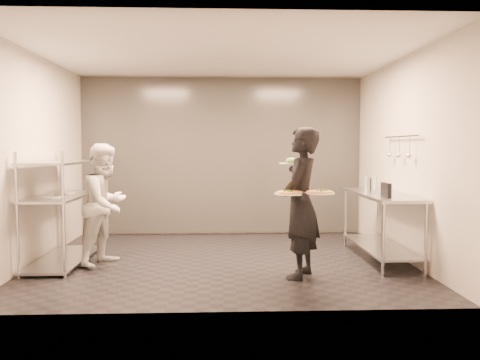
{
  "coord_description": "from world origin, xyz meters",
  "views": [
    {
      "loc": [
        -0.02,
        -6.31,
        1.55
      ],
      "look_at": [
        0.24,
        0.12,
        1.1
      ],
      "focal_mm": 35.0,
      "sensor_mm": 36.0,
      "label": 1
    }
  ],
  "objects_px": {
    "waiter": "(301,203)",
    "bottle_clear": "(375,182)",
    "prep_counter": "(381,215)",
    "pizza_plate_near": "(290,193)",
    "chef": "(106,204)",
    "bottle_green": "(367,185)",
    "pizza_plate_far": "(320,192)",
    "pass_rack": "(62,206)",
    "pos_monitor": "(386,190)",
    "salad_plate": "(291,162)",
    "bottle_dark": "(369,185)"
  },
  "relations": [
    {
      "from": "chef",
      "to": "bottle_green",
      "type": "xyz_separation_m",
      "value": [
        3.54,
        0.1,
        0.24
      ]
    },
    {
      "from": "waiter",
      "to": "chef",
      "type": "bearing_deg",
      "value": -82.33
    },
    {
      "from": "salad_plate",
      "to": "bottle_clear",
      "type": "distance_m",
      "value": 1.94
    },
    {
      "from": "pizza_plate_far",
      "to": "prep_counter",
      "type": "bearing_deg",
      "value": 44.51
    },
    {
      "from": "pizza_plate_near",
      "to": "pos_monitor",
      "type": "xyz_separation_m",
      "value": [
        1.3,
        0.56,
        -0.02
      ]
    },
    {
      "from": "prep_counter",
      "to": "pos_monitor",
      "type": "relative_size",
      "value": 7.0
    },
    {
      "from": "pass_rack",
      "to": "pizza_plate_near",
      "type": "distance_m",
      "value": 3.11
    },
    {
      "from": "chef",
      "to": "pizza_plate_near",
      "type": "distance_m",
      "value": 2.52
    },
    {
      "from": "bottle_green",
      "to": "pass_rack",
      "type": "bearing_deg",
      "value": -179.92
    },
    {
      "from": "pizza_plate_near",
      "to": "bottle_green",
      "type": "xyz_separation_m",
      "value": [
        1.23,
        1.09,
        0.0
      ]
    },
    {
      "from": "bottle_green",
      "to": "bottle_clear",
      "type": "relative_size",
      "value": 1.2
    },
    {
      "from": "pass_rack",
      "to": "bottle_clear",
      "type": "relative_size",
      "value": 8.05
    },
    {
      "from": "pizza_plate_near",
      "to": "pizza_plate_far",
      "type": "height_order",
      "value": "pizza_plate_far"
    },
    {
      "from": "prep_counter",
      "to": "bottle_dark",
      "type": "relative_size",
      "value": 9.26
    },
    {
      "from": "bottle_clear",
      "to": "pizza_plate_far",
      "type": "bearing_deg",
      "value": -125.03
    },
    {
      "from": "waiter",
      "to": "pos_monitor",
      "type": "relative_size",
      "value": 6.96
    },
    {
      "from": "prep_counter",
      "to": "bottle_green",
      "type": "bearing_deg",
      "value": 179.08
    },
    {
      "from": "pass_rack",
      "to": "prep_counter",
      "type": "relative_size",
      "value": 0.89
    },
    {
      "from": "salad_plate",
      "to": "bottle_dark",
      "type": "bearing_deg",
      "value": 33.97
    },
    {
      "from": "prep_counter",
      "to": "pos_monitor",
      "type": "xyz_separation_m",
      "value": [
        -0.12,
        -0.52,
        0.39
      ]
    },
    {
      "from": "prep_counter",
      "to": "pizza_plate_far",
      "type": "bearing_deg",
      "value": -135.49
    },
    {
      "from": "salad_plate",
      "to": "pass_rack",
      "type": "bearing_deg",
      "value": 169.78
    },
    {
      "from": "prep_counter",
      "to": "bottle_dark",
      "type": "distance_m",
      "value": 0.5
    },
    {
      "from": "prep_counter",
      "to": "bottle_clear",
      "type": "relative_size",
      "value": 9.05
    },
    {
      "from": "pass_rack",
      "to": "pizza_plate_far",
      "type": "relative_size",
      "value": 4.69
    },
    {
      "from": "pizza_plate_near",
      "to": "salad_plate",
      "type": "relative_size",
      "value": 1.12
    },
    {
      "from": "chef",
      "to": "bottle_dark",
      "type": "relative_size",
      "value": 8.22
    },
    {
      "from": "waiter",
      "to": "bottle_clear",
      "type": "height_order",
      "value": "waiter"
    },
    {
      "from": "salad_plate",
      "to": "bottle_dark",
      "type": "xyz_separation_m",
      "value": [
        1.26,
        0.85,
        -0.35
      ]
    },
    {
      "from": "pos_monitor",
      "to": "pizza_plate_far",
      "type": "bearing_deg",
      "value": -150.85
    },
    {
      "from": "prep_counter",
      "to": "waiter",
      "type": "height_order",
      "value": "waiter"
    },
    {
      "from": "pass_rack",
      "to": "pos_monitor",
      "type": "xyz_separation_m",
      "value": [
        4.21,
        -0.52,
        0.24
      ]
    },
    {
      "from": "bottle_green",
      "to": "bottle_dark",
      "type": "relative_size",
      "value": 1.23
    },
    {
      "from": "pass_rack",
      "to": "pos_monitor",
      "type": "bearing_deg",
      "value": -7.05
    },
    {
      "from": "pizza_plate_near",
      "to": "bottle_clear",
      "type": "relative_size",
      "value": 1.76
    },
    {
      "from": "prep_counter",
      "to": "pizza_plate_near",
      "type": "height_order",
      "value": "pizza_plate_near"
    },
    {
      "from": "waiter",
      "to": "bottle_dark",
      "type": "height_order",
      "value": "waiter"
    },
    {
      "from": "pizza_plate_near",
      "to": "salad_plate",
      "type": "distance_m",
      "value": 0.64
    },
    {
      "from": "pos_monitor",
      "to": "bottle_green",
      "type": "bearing_deg",
      "value": 97.83
    },
    {
      "from": "salad_plate",
      "to": "bottle_dark",
      "type": "relative_size",
      "value": 1.61
    },
    {
      "from": "pizza_plate_far",
      "to": "waiter",
      "type": "bearing_deg",
      "value": 129.19
    },
    {
      "from": "salad_plate",
      "to": "bottle_dark",
      "type": "height_order",
      "value": "salad_plate"
    },
    {
      "from": "pizza_plate_far",
      "to": "bottle_green",
      "type": "height_order",
      "value": "bottle_green"
    },
    {
      "from": "pass_rack",
      "to": "bottle_green",
      "type": "bearing_deg",
      "value": 0.08
    },
    {
      "from": "pass_rack",
      "to": "bottle_clear",
      "type": "height_order",
      "value": "pass_rack"
    },
    {
      "from": "pizza_plate_near",
      "to": "bottle_green",
      "type": "height_order",
      "value": "bottle_green"
    },
    {
      "from": "pizza_plate_near",
      "to": "bottle_dark",
      "type": "distance_m",
      "value": 1.94
    },
    {
      "from": "pizza_plate_near",
      "to": "bottle_clear",
      "type": "bearing_deg",
      "value": 48.4
    },
    {
      "from": "chef",
      "to": "pizza_plate_near",
      "type": "xyz_separation_m",
      "value": [
        2.31,
        -0.98,
        0.24
      ]
    },
    {
      "from": "chef",
      "to": "bottle_green",
      "type": "distance_m",
      "value": 3.55
    }
  ]
}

